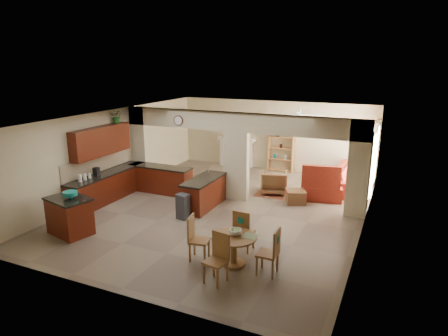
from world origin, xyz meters
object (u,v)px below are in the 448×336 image
at_px(dining_table, 234,245).
at_px(armchair, 274,182).
at_px(kitchen_island, 70,216).
at_px(sofa, 353,178).

distance_m(dining_table, armchair, 5.13).
relative_size(kitchen_island, armchair, 1.48).
distance_m(kitchen_island, armchair, 6.53).
height_order(kitchen_island, armchair, kitchen_island).
bearing_deg(sofa, dining_table, 167.87).
bearing_deg(kitchen_island, dining_table, 16.69).
xyz_separation_m(kitchen_island, sofa, (6.16, 6.86, -0.08)).
bearing_deg(armchair, sofa, -163.07).
bearing_deg(sofa, kitchen_island, 140.10).
xyz_separation_m(kitchen_island, dining_table, (4.49, 0.23, -0.02)).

